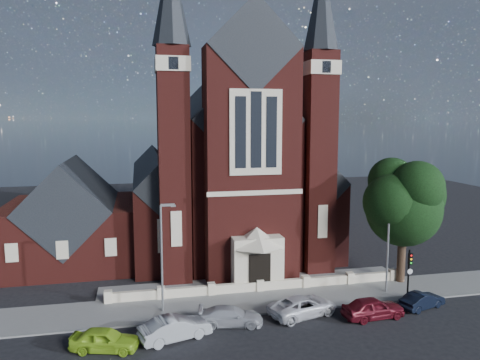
% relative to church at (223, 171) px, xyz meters
% --- Properties ---
extents(ground, '(120.00, 120.00, 0.00)m').
position_rel_church_xyz_m(ground, '(0.00, -7.94, -8.19)').
color(ground, black).
rests_on(ground, ground).
extents(pavement_strip, '(60.00, 5.00, 0.12)m').
position_rel_church_xyz_m(pavement_strip, '(0.00, -18.44, -8.19)').
color(pavement_strip, slate).
rests_on(pavement_strip, ground).
extents(forecourt_paving, '(26.00, 3.00, 0.14)m').
position_rel_church_xyz_m(forecourt_paving, '(0.00, -14.44, -8.19)').
color(forecourt_paving, slate).
rests_on(forecourt_paving, ground).
extents(forecourt_wall, '(24.00, 0.40, 0.90)m').
position_rel_church_xyz_m(forecourt_wall, '(0.00, -16.44, -8.19)').
color(forecourt_wall, beige).
rests_on(forecourt_wall, ground).
extents(church, '(20.01, 34.90, 29.20)m').
position_rel_church_xyz_m(church, '(0.00, 0.00, 0.00)').
color(church, '#551B16').
rests_on(church, ground).
extents(parish_hall, '(12.00, 12.20, 10.24)m').
position_rel_church_xyz_m(parish_hall, '(-16.00, -4.94, -4.17)').
color(parish_hall, '#551B16').
rests_on(parish_hall, ground).
extents(street_tree, '(6.40, 6.60, 10.70)m').
position_rel_church_xyz_m(street_tree, '(12.60, -17.23, -1.23)').
color(street_tree, black).
rests_on(street_tree, ground).
extents(street_lamp_left, '(1.16, 0.22, 8.09)m').
position_rel_church_xyz_m(street_lamp_left, '(-7.91, -18.94, -3.59)').
color(street_lamp_left, gray).
rests_on(street_lamp_left, ground).
extents(street_lamp_right, '(1.16, 0.22, 8.09)m').
position_rel_church_xyz_m(street_lamp_right, '(10.09, -18.94, -3.59)').
color(street_lamp_right, gray).
rests_on(street_lamp_right, ground).
extents(traffic_signal, '(0.28, 0.42, 4.00)m').
position_rel_church_xyz_m(traffic_signal, '(11.00, -20.52, -5.60)').
color(traffic_signal, black).
rests_on(traffic_signal, ground).
extents(car_lime_van, '(4.45, 2.68, 1.42)m').
position_rel_church_xyz_m(car_lime_van, '(-11.78, -23.92, -7.48)').
color(car_lime_van, '#9FD129').
rests_on(car_lime_van, ground).
extents(car_silver_a, '(4.91, 2.94, 1.53)m').
position_rel_church_xyz_m(car_silver_a, '(-7.45, -23.39, -7.42)').
color(car_silver_a, '#A2A6A9').
rests_on(car_silver_a, ground).
extents(car_silver_b, '(4.72, 2.68, 1.29)m').
position_rel_church_xyz_m(car_silver_b, '(-3.54, -22.07, -7.54)').
color(car_silver_b, '#ABADB3').
rests_on(car_silver_b, ground).
extents(car_white_suv, '(5.66, 3.81, 1.44)m').
position_rel_church_xyz_m(car_white_suv, '(1.84, -21.66, -7.47)').
color(car_white_suv, silver).
rests_on(car_white_suv, ground).
extents(car_dark_red, '(4.60, 2.12, 1.53)m').
position_rel_church_xyz_m(car_dark_red, '(6.58, -23.14, -7.42)').
color(car_dark_red, maroon).
rests_on(car_dark_red, ground).
extents(car_navy, '(3.99, 2.44, 1.24)m').
position_rel_church_xyz_m(car_navy, '(11.02, -22.34, -7.57)').
color(car_navy, black).
rests_on(car_navy, ground).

